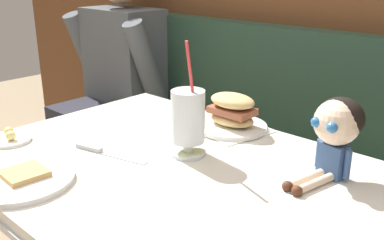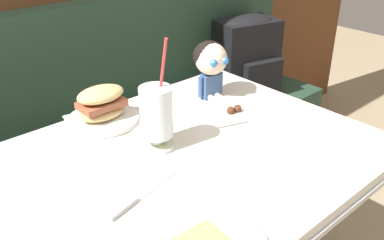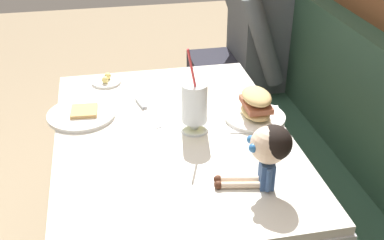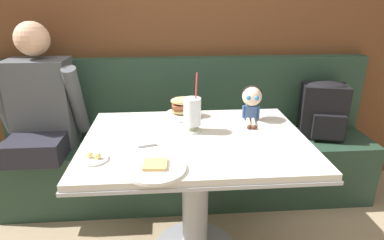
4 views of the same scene
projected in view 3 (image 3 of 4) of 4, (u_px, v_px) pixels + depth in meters
name	position (u px, v px, depth m)	size (l,w,h in m)	color
booth_bench	(325.00, 203.00, 1.97)	(2.60, 0.48, 1.00)	#233D2D
diner_table	(174.00, 179.00, 1.75)	(1.11, 0.81, 0.74)	silver
toast_plate	(82.00, 114.00, 1.76)	(0.25, 0.25, 0.03)	white
milkshake_glass	(194.00, 104.00, 1.63)	(0.10, 0.10, 0.31)	silver
sandwich_plate	(256.00, 108.00, 1.72)	(0.23, 0.23, 0.12)	white
butter_saucer	(106.00, 81.00, 2.00)	(0.12, 0.12, 0.04)	white
butter_knife	(144.00, 107.00, 1.81)	(0.23, 0.07, 0.01)	silver
seated_doll	(269.00, 148.00, 1.35)	(0.13, 0.23, 0.20)	#385689
diner_patron	(251.00, 30.00, 2.56)	(0.55, 0.48, 0.81)	#4C5156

